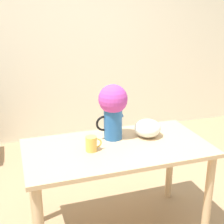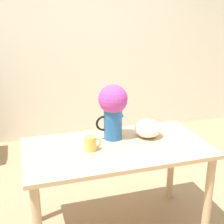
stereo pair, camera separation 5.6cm
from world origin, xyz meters
The scene contains 5 objects.
wall_back centered at (0.00, 2.03, 1.30)m, with size 8.00×0.05×2.60m.
table centered at (-0.12, 0.00, 0.62)m, with size 1.34×0.70×0.73m.
flower_vase centered at (-0.10, 0.15, 0.99)m, with size 0.24×0.22×0.42m.
coffee_mug centered at (-0.31, -0.01, 0.79)m, with size 0.12×0.08×0.11m.
white_bowl centered at (0.16, 0.10, 0.80)m, with size 0.20×0.20×0.14m.
Camera 1 is at (-0.80, -1.93, 1.70)m, focal length 50.00 mm.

